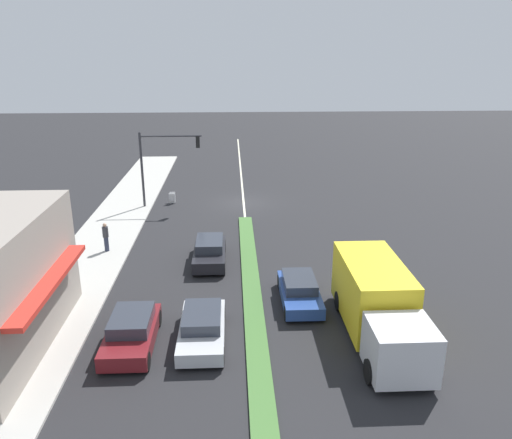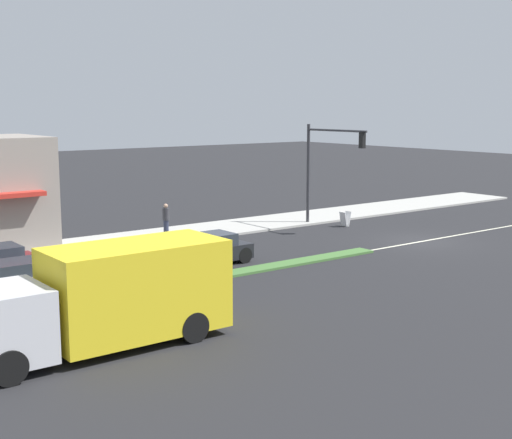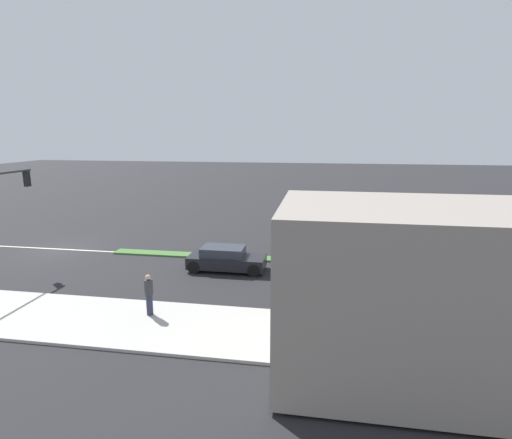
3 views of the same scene
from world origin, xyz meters
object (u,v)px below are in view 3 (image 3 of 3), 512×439
object	(u,v)px
pedestrian	(149,294)
sedan_silver	(378,267)
sedan_dark	(226,259)
delivery_truck	(363,221)
sedan_maroon	(392,287)
coupe_blue	(318,242)

from	to	relation	value
pedestrian	sedan_silver	distance (m)	11.52
sedan_dark	sedan_silver	distance (m)	8.04
delivery_truck	sedan_dark	world-z (taller)	delivery_truck
sedan_maroon	coupe_blue	bearing A→B (deg)	-155.15
sedan_maroon	sedan_silver	bearing A→B (deg)	-175.14
delivery_truck	sedan_maroon	size ratio (longest dim) A/B	1.82
coupe_blue	sedan_dark	bearing A→B (deg)	-48.34
pedestrian	sedan_maroon	bearing A→B (deg)	108.34
sedan_silver	coupe_blue	size ratio (longest dim) A/B	1.04
sedan_dark	coupe_blue	bearing A→B (deg)	131.66
sedan_dark	coupe_blue	world-z (taller)	sedan_dark
pedestrian	sedan_maroon	xyz separation A→B (m)	(-3.31, 9.99, -0.38)
pedestrian	delivery_truck	bearing A→B (deg)	144.05
pedestrian	coupe_blue	size ratio (longest dim) A/B	0.42
delivery_truck	sedan_silver	xyz separation A→B (m)	(7.20, 0.10, -0.86)
sedan_silver	coupe_blue	distance (m)	5.38
delivery_truck	sedan_dark	size ratio (longest dim) A/B	1.80
sedan_dark	sedan_maroon	world-z (taller)	sedan_maroon
sedan_maroon	coupe_blue	xyz separation A→B (m)	(-7.20, -3.33, -0.05)
coupe_blue	sedan_silver	bearing A→B (deg)	35.13
delivery_truck	coupe_blue	bearing A→B (deg)	-46.93
pedestrian	sedan_maroon	world-z (taller)	pedestrian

